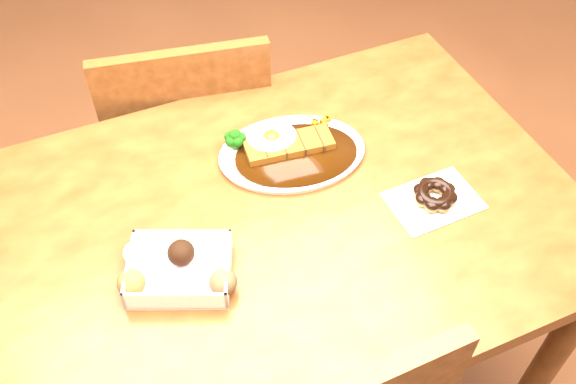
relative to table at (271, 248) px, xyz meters
name	(u,v)px	position (x,y,z in m)	size (l,w,h in m)	color
table	(271,248)	(0.00, 0.00, 0.00)	(1.20, 0.80, 0.75)	#4B260F
chair_far	(191,143)	(-0.02, 0.54, -0.17)	(0.49, 0.49, 0.87)	#4B260F
katsu_curry_plate	(289,150)	(0.10, 0.14, 0.11)	(0.33, 0.27, 0.06)	white
donut_box	(176,269)	(-0.20, -0.06, 0.12)	(0.22, 0.20, 0.05)	white
pon_de_ring	(435,195)	(0.31, -0.09, 0.12)	(0.18, 0.13, 0.03)	silver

